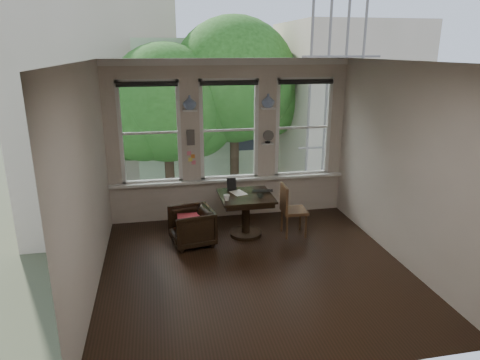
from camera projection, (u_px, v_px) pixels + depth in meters
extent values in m
plane|color=black|center=(255.00, 269.00, 6.41)|extent=(4.50, 4.50, 0.00)
plane|color=silver|center=(257.00, 61.00, 5.53)|extent=(4.50, 4.50, 0.00)
plane|color=beige|center=(229.00, 140.00, 8.08)|extent=(4.50, 0.00, 4.50)
plane|color=beige|center=(313.00, 241.00, 3.85)|extent=(4.50, 0.00, 4.50)
plane|color=beige|center=(87.00, 182.00, 5.55)|extent=(0.00, 4.50, 4.50)
plane|color=beige|center=(403.00, 165.00, 6.38)|extent=(0.00, 4.50, 4.50)
cube|color=white|center=(190.00, 110.00, 7.67)|extent=(0.26, 0.16, 0.03)
cube|color=white|center=(268.00, 108.00, 7.94)|extent=(0.26, 0.16, 0.03)
cube|color=#59544F|center=(191.00, 137.00, 7.85)|extent=(0.14, 0.06, 0.28)
imported|color=white|center=(190.00, 103.00, 7.63)|extent=(0.24, 0.24, 0.25)
imported|color=white|center=(268.00, 101.00, 7.90)|extent=(0.24, 0.24, 0.25)
imported|color=black|center=(192.00, 227.00, 7.14)|extent=(0.80, 0.79, 0.63)
cube|color=maroon|center=(191.00, 219.00, 7.10)|extent=(0.45, 0.45, 0.06)
imported|color=black|center=(263.00, 192.00, 7.46)|extent=(0.40, 0.30, 0.03)
imported|color=white|center=(227.00, 198.00, 7.07)|extent=(0.12, 0.12, 0.10)
imported|color=white|center=(260.00, 195.00, 7.20)|extent=(0.14, 0.14, 0.09)
cube|color=black|center=(232.00, 184.00, 7.57)|extent=(0.16, 0.08, 0.22)
cube|color=silver|center=(238.00, 193.00, 7.45)|extent=(0.31, 0.36, 0.00)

